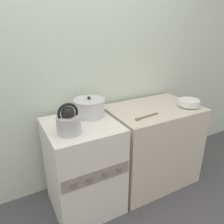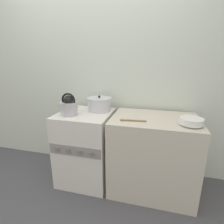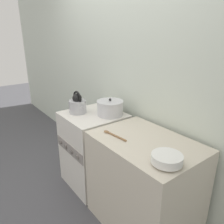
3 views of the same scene
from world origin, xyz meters
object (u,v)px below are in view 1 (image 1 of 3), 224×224
(cooking_pot, at_px, (89,107))
(stove, at_px, (84,166))
(enamel_bowl, at_px, (189,103))
(kettle, at_px, (69,122))

(cooking_pot, bearing_deg, stove, -135.22)
(stove, relative_size, enamel_bowl, 4.09)
(stove, relative_size, kettle, 3.53)
(kettle, xyz_separation_m, enamel_bowl, (1.22, -0.01, -0.05))
(kettle, height_order, cooking_pot, kettle)
(cooking_pot, distance_m, enamel_bowl, 0.99)
(stove, xyz_separation_m, cooking_pot, (0.13, 0.13, 0.50))
(kettle, xyz_separation_m, cooking_pot, (0.26, 0.24, -0.01))
(enamel_bowl, bearing_deg, kettle, 179.43)
(kettle, height_order, enamel_bowl, kettle)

